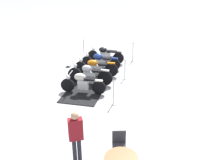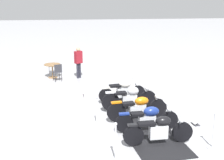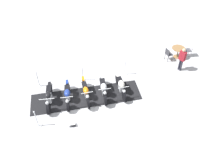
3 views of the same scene
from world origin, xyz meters
name	(u,v)px [view 2 (image 2 of 3)]	position (x,y,z in m)	size (l,w,h in m)	color
ground_plane	(137,119)	(0.00, 0.00, 0.00)	(80.00, 80.00, 0.00)	#B2B2B7
display_platform	(137,119)	(0.00, 0.00, 0.02)	(6.29, 1.62, 0.03)	black
motorcycle_black	(159,130)	(-0.31, 2.02, 0.49)	(2.21, 0.80, 0.94)	black
motorcycle_navy	(148,118)	(-0.19, 1.01, 0.48)	(2.20, 0.67, 0.91)	black
motorcycle_copper	(138,107)	(-0.04, -0.01, 0.49)	(2.29, 0.70, 1.01)	black
motorcycle_chrome	(130,97)	(0.11, -1.01, 0.53)	(2.23, 0.67, 1.05)	black
motorcycle_cream	(123,90)	(0.25, -2.03, 0.53)	(2.04, 0.66, 0.92)	black
stanchion_left_mid	(97,114)	(1.51, 0.21, 0.37)	(0.28, 0.28, 1.02)	silver
stanchion_right_front	(213,137)	(-1.88, 2.43, 0.35)	(0.36, 0.36, 1.15)	silver
stanchion_left_front	(116,146)	(1.13, 2.86, 0.42)	(0.28, 0.28, 1.15)	silver
stanchion_left_rear	(85,92)	(1.88, -2.43, 0.33)	(0.33, 0.33, 1.06)	silver
info_placard	(196,123)	(-1.98, 0.67, 0.07)	(0.28, 0.36, 0.21)	#333338
cafe_table	(52,67)	(3.51, -6.29, 0.57)	(0.89, 0.89, 0.74)	olive
cafe_chair_near_table	(52,65)	(3.59, -7.10, 0.53)	(0.44, 0.44, 0.90)	#B7B7BC
cafe_chair_across_table	(58,71)	(3.19, -5.53, 0.54)	(0.52, 0.52, 0.91)	#2D2D33
bystander_person	(78,60)	(2.10, -6.08, 1.00)	(0.45, 0.41, 1.68)	#23232D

